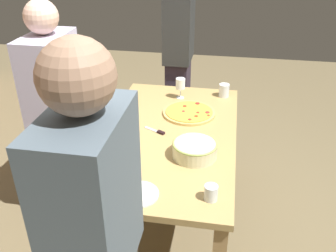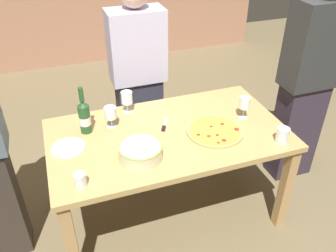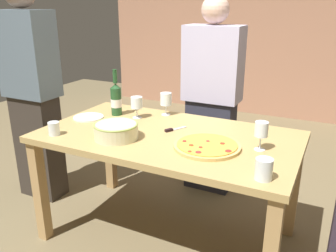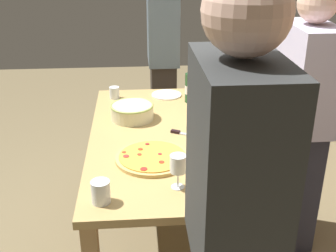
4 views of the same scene
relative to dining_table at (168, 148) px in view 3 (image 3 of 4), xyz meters
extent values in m
plane|color=brown|center=(0.00, 0.00, -0.66)|extent=(8.00, 8.00, 0.00)
cube|color=tan|center=(0.00, 0.00, 0.07)|extent=(1.60, 0.90, 0.04)
cube|color=tan|center=(-0.74, -0.40, -0.30)|extent=(0.07, 0.07, 0.71)
cube|color=tan|center=(-0.74, 0.40, -0.30)|extent=(0.07, 0.07, 0.71)
cube|color=tan|center=(0.74, 0.40, -0.30)|extent=(0.07, 0.07, 0.71)
cube|color=#AD785C|center=(0.00, 3.20, 0.79)|extent=(4.88, 0.16, 2.89)
cylinder|color=tan|center=(0.30, -0.10, 0.10)|extent=(0.38, 0.38, 0.02)
cylinder|color=gold|center=(0.30, -0.10, 0.11)|extent=(0.34, 0.34, 0.01)
cylinder|color=#AC3F23|center=(0.25, -0.25, 0.12)|extent=(0.02, 0.02, 0.00)
cylinder|color=#A0312C|center=(0.30, -0.24, 0.12)|extent=(0.03, 0.03, 0.00)
cylinder|color=#A52F2F|center=(0.29, -0.06, 0.12)|extent=(0.02, 0.02, 0.00)
cylinder|color=#AC341C|center=(0.37, -0.06, 0.12)|extent=(0.03, 0.03, 0.00)
cylinder|color=#A73E1C|center=(0.23, -0.16, 0.12)|extent=(0.03, 0.03, 0.00)
cylinder|color=#B32B21|center=(0.44, -0.15, 0.12)|extent=(0.03, 0.03, 0.00)
cylinder|color=maroon|center=(0.17, -0.13, 0.12)|extent=(0.02, 0.02, 0.00)
cylinder|color=#9C3522|center=(0.29, -0.17, 0.12)|extent=(0.02, 0.02, 0.00)
cylinder|color=beige|center=(-0.25, -0.21, 0.14)|extent=(0.27, 0.27, 0.09)
torus|color=#A1B65A|center=(-0.25, -0.21, 0.18)|extent=(0.27, 0.27, 0.01)
cylinder|color=#224B25|center=(-0.52, 0.20, 0.19)|extent=(0.08, 0.08, 0.20)
cone|color=#224B25|center=(-0.52, 0.20, 0.31)|extent=(0.08, 0.08, 0.03)
cylinder|color=#224B25|center=(-0.52, 0.20, 0.38)|extent=(0.03, 0.03, 0.10)
cylinder|color=silver|center=(-0.52, 0.20, 0.18)|extent=(0.08, 0.08, 0.06)
cylinder|color=white|center=(-0.19, 0.35, 0.09)|extent=(0.07, 0.07, 0.00)
cylinder|color=white|center=(-0.19, 0.35, 0.13)|extent=(0.01, 0.01, 0.07)
cylinder|color=white|center=(-0.19, 0.35, 0.21)|extent=(0.08, 0.08, 0.09)
cylinder|color=maroon|center=(-0.19, 0.35, 0.18)|extent=(0.07, 0.07, 0.03)
cylinder|color=white|center=(-0.34, 0.20, 0.09)|extent=(0.07, 0.07, 0.00)
cylinder|color=white|center=(-0.34, 0.20, 0.13)|extent=(0.01, 0.01, 0.07)
cylinder|color=white|center=(-0.34, 0.20, 0.21)|extent=(0.08, 0.08, 0.08)
cylinder|color=maroon|center=(-0.34, 0.20, 0.19)|extent=(0.07, 0.07, 0.04)
cylinder|color=white|center=(0.57, 0.00, 0.09)|extent=(0.06, 0.06, 0.00)
cylinder|color=white|center=(0.57, 0.00, 0.14)|extent=(0.01, 0.01, 0.08)
cylinder|color=white|center=(0.57, 0.00, 0.22)|extent=(0.07, 0.07, 0.08)
cylinder|color=white|center=(0.66, -0.34, 0.14)|extent=(0.08, 0.08, 0.10)
cylinder|color=white|center=(-0.63, -0.33, 0.13)|extent=(0.07, 0.07, 0.08)
cylinder|color=white|center=(-0.66, 0.04, 0.10)|extent=(0.21, 0.21, 0.01)
cube|color=silver|center=(0.02, 0.11, 0.10)|extent=(0.07, 0.12, 0.01)
cube|color=black|center=(-0.02, 0.04, 0.10)|extent=(0.05, 0.06, 0.02)
cube|color=#342D26|center=(-1.20, 0.05, -0.23)|extent=(0.35, 0.20, 0.85)
cube|color=slate|center=(-1.20, 0.05, 0.51)|extent=(0.41, 0.24, 0.64)
cube|color=#2B2C3B|center=(0.01, 0.78, -0.27)|extent=(0.38, 0.20, 0.78)
cube|color=silver|center=(0.01, 0.78, 0.42)|extent=(0.45, 0.24, 0.59)
sphere|color=beige|center=(0.01, 0.78, 0.83)|extent=(0.21, 0.21, 0.21)
camera|label=1|loc=(-2.11, -0.37, 1.33)|focal=39.59mm
camera|label=2|loc=(-0.65, -1.86, 1.46)|focal=37.97mm
camera|label=3|loc=(0.92, -1.85, 0.87)|focal=37.62mm
camera|label=4|loc=(2.24, -0.18, 1.15)|focal=45.96mm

